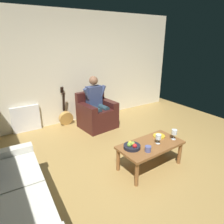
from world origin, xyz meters
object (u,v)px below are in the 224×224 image
(coffee_table, at_px, (150,147))
(candle_jar, at_px, (148,149))
(wine_glass_far, at_px, (174,133))
(fruit_bowl, at_px, (132,146))
(person_seated, at_px, (97,101))
(couch, at_px, (3,210))
(wine_glass_near, at_px, (158,137))
(armchair, at_px, (97,114))
(decorative_dish, at_px, (159,136))
(guitar, at_px, (66,117))

(coffee_table, bearing_deg, candle_jar, 37.19)
(wine_glass_far, distance_m, fruit_bowl, 0.79)
(person_seated, height_order, couch, person_seated)
(person_seated, bearing_deg, wine_glass_near, 85.95)
(armchair, distance_m, wine_glass_near, 1.96)
(candle_jar, bearing_deg, coffee_table, -142.81)
(person_seated, bearing_deg, decorative_dish, 92.27)
(person_seated, distance_m, candle_jar, 2.04)
(armchair, distance_m, fruit_bowl, 1.87)
(wine_glass_near, bearing_deg, person_seated, -87.68)
(guitar, distance_m, wine_glass_far, 2.71)
(couch, relative_size, fruit_bowl, 6.56)
(fruit_bowl, relative_size, decorative_dish, 1.30)
(guitar, height_order, fruit_bowl, guitar)
(wine_glass_far, bearing_deg, coffee_table, -11.53)
(coffee_table, relative_size, wine_glass_near, 6.76)
(guitar, distance_m, candle_jar, 2.59)
(guitar, xyz_separation_m, candle_jar, (-0.37, 2.55, 0.26))
(armchair, xyz_separation_m, decorative_dish, (-0.27, 1.77, 0.12))
(couch, xyz_separation_m, coffee_table, (-2.15, -0.07, 0.04))
(person_seated, height_order, candle_jar, person_seated)
(person_seated, bearing_deg, wine_glass_far, 95.28)
(person_seated, bearing_deg, fruit_bowl, 72.19)
(candle_jar, bearing_deg, fruit_bowl, -54.71)
(wine_glass_near, height_order, wine_glass_far, wine_glass_far)
(armchair, xyz_separation_m, person_seated, (-0.00, 0.02, 0.34))
(armchair, height_order, coffee_table, armchair)
(candle_jar, bearing_deg, decorative_dish, -151.99)
(guitar, xyz_separation_m, decorative_dish, (-0.86, 2.29, 0.23))
(guitar, bearing_deg, armchair, 138.69)
(wine_glass_far, relative_size, candle_jar, 1.86)
(person_seated, xyz_separation_m, wine_glass_near, (-0.08, 1.92, -0.11))
(armchair, xyz_separation_m, candle_jar, (0.22, 2.03, 0.15))
(armchair, relative_size, person_seated, 0.69)
(couch, bearing_deg, wine_glass_far, 91.82)
(guitar, bearing_deg, wine_glass_far, 111.73)
(guitar, xyz_separation_m, wine_glass_far, (-0.99, 2.49, 0.34))
(coffee_table, height_order, fruit_bowl, fruit_bowl)
(couch, relative_size, coffee_table, 1.58)
(wine_glass_near, relative_size, wine_glass_far, 0.91)
(wine_glass_near, height_order, fruit_bowl, wine_glass_near)
(person_seated, distance_m, couch, 2.93)
(wine_glass_near, bearing_deg, wine_glass_far, 174.04)
(decorative_dish, bearing_deg, candle_jar, 28.01)
(armchair, relative_size, coffee_table, 0.77)
(couch, xyz_separation_m, fruit_bowl, (-1.81, -0.13, 0.14))
(decorative_dish, bearing_deg, wine_glass_far, 124.20)
(couch, bearing_deg, fruit_bowl, 96.26)
(guitar, relative_size, wine_glass_near, 5.85)
(armchair, height_order, fruit_bowl, armchair)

